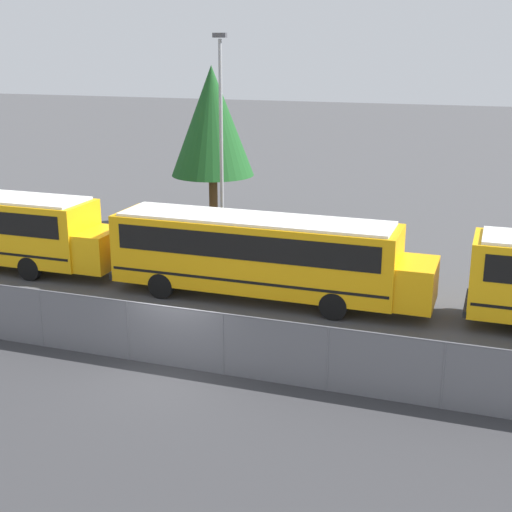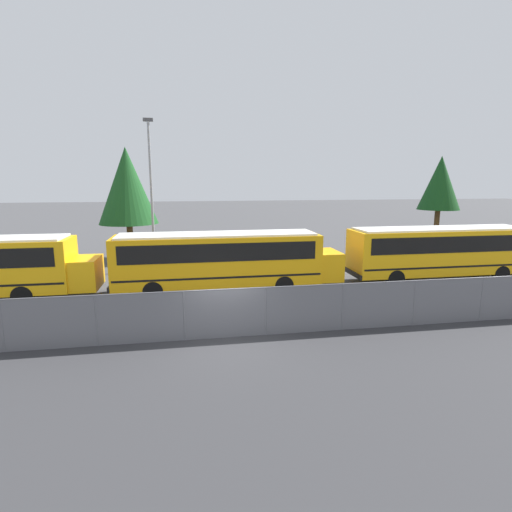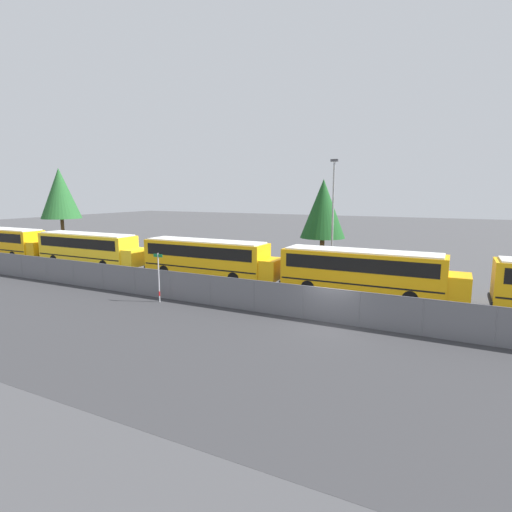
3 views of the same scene
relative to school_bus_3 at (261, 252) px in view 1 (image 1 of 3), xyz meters
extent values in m
plane|color=#424244|center=(-0.48, -6.29, -1.84)|extent=(200.00, 200.00, 0.00)
cube|color=#333335|center=(-0.48, -12.29, -1.84)|extent=(133.76, 12.00, 0.01)
cube|color=#9EA0A5|center=(-0.48, -6.29, -0.91)|extent=(99.76, 0.03, 1.86)
cube|color=slate|center=(-0.48, -6.30, -0.91)|extent=(99.76, 0.01, 1.86)
cylinder|color=slate|center=(-0.48, -6.29, 0.02)|extent=(99.76, 0.05, 0.05)
cylinder|color=slate|center=(-5.01, -6.29, -0.91)|extent=(0.07, 0.07, 1.86)
cylinder|color=slate|center=(-1.99, -6.29, -0.91)|extent=(0.07, 0.07, 1.86)
cylinder|color=slate|center=(1.03, -6.29, -0.91)|extent=(0.07, 0.07, 1.86)
cylinder|color=slate|center=(4.06, -6.29, -0.91)|extent=(0.07, 0.07, 1.86)
cylinder|color=slate|center=(7.08, -6.29, -0.91)|extent=(0.07, 0.07, 1.86)
cube|color=#EDA80F|center=(-6.80, 0.18, -0.60)|extent=(1.26, 2.23, 1.51)
cylinder|color=black|center=(-9.43, 1.27, -1.35)|extent=(0.97, 0.28, 0.97)
cylinder|color=black|center=(-9.43, -0.91, -1.35)|extent=(0.97, 0.28, 0.97)
cube|color=orange|center=(-0.26, 0.00, -0.10)|extent=(10.52, 2.42, 2.51)
cube|color=black|center=(-0.26, 0.00, 0.45)|extent=(9.68, 2.46, 0.90)
cube|color=black|center=(-0.26, 0.00, -0.80)|extent=(10.31, 2.45, 0.10)
cube|color=orange|center=(5.63, 0.00, -0.60)|extent=(1.26, 2.23, 1.51)
cube|color=black|center=(-5.57, 0.00, -1.20)|extent=(0.12, 2.42, 0.24)
cube|color=silver|center=(-0.26, 0.00, 1.21)|extent=(9.99, 2.18, 0.10)
cylinder|color=black|center=(3.00, 1.09, -1.35)|extent=(0.97, 0.28, 0.97)
cylinder|color=black|center=(3.00, -1.09, -1.35)|extent=(0.97, 0.28, 0.97)
cylinder|color=black|center=(-3.52, 1.09, -1.35)|extent=(0.97, 0.28, 0.97)
cylinder|color=black|center=(-3.52, -1.09, -1.35)|extent=(0.97, 0.28, 0.97)
cube|color=black|center=(7.30, 0.32, -1.20)|extent=(0.12, 2.42, 0.24)
cylinder|color=gray|center=(-3.97, 6.15, 2.81)|extent=(0.16, 0.16, 9.29)
cube|color=#47474C|center=(-3.97, 6.15, 7.60)|extent=(0.60, 0.24, 0.20)
cylinder|color=#51381E|center=(-5.96, 9.88, -0.51)|extent=(0.44, 0.44, 2.65)
cone|color=#194C1E|center=(-5.96, 9.88, 3.54)|extent=(4.20, 4.20, 5.45)
camera|label=1|loc=(8.01, -23.50, 7.20)|focal=50.00mm
camera|label=2|loc=(-1.76, -20.33, 3.93)|focal=28.00mm
camera|label=3|loc=(5.09, -26.35, 5.00)|focal=28.00mm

